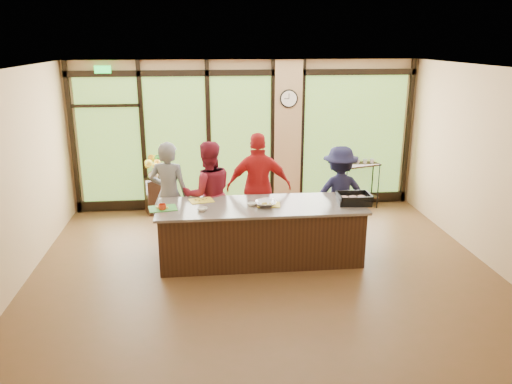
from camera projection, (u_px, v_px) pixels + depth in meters
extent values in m
plane|color=brown|center=(263.00, 267.00, 7.71)|extent=(7.00, 7.00, 0.00)
plane|color=white|center=(264.00, 68.00, 6.83)|extent=(7.00, 7.00, 0.00)
plane|color=tan|center=(246.00, 136.00, 10.12)|extent=(7.00, 0.00, 7.00)
plane|color=tan|center=(13.00, 181.00, 6.92)|extent=(0.00, 6.00, 6.00)
plane|color=tan|center=(490.00, 168.00, 7.62)|extent=(0.00, 6.00, 6.00)
cube|color=tan|center=(287.00, 135.00, 10.15)|extent=(0.55, 0.12, 3.00)
cube|color=black|center=(246.00, 73.00, 9.70)|extent=(6.90, 0.08, 0.12)
cube|color=black|center=(246.00, 201.00, 10.48)|extent=(6.90, 0.08, 0.20)
cube|color=#19D83F|center=(103.00, 70.00, 9.36)|extent=(0.30, 0.04, 0.14)
cube|color=#3A6925|center=(110.00, 141.00, 9.84)|extent=(1.20, 0.02, 2.50)
cube|color=#3A6925|center=(176.00, 140.00, 9.97)|extent=(1.20, 0.02, 2.50)
cube|color=#3A6925|center=(241.00, 138.00, 10.10)|extent=(1.20, 0.02, 2.50)
cube|color=#3A6925|center=(354.00, 136.00, 10.33)|extent=(2.10, 0.02, 2.50)
cube|color=black|center=(73.00, 140.00, 9.73)|extent=(0.08, 0.08, 3.00)
cube|color=black|center=(143.00, 138.00, 9.87)|extent=(0.08, 0.08, 3.00)
cube|color=black|center=(209.00, 137.00, 10.00)|extent=(0.08, 0.08, 3.00)
cube|color=black|center=(273.00, 136.00, 10.13)|extent=(0.08, 0.08, 3.00)
cube|color=black|center=(302.00, 135.00, 10.19)|extent=(0.08, 0.08, 3.00)
cube|color=black|center=(408.00, 133.00, 10.42)|extent=(0.08, 0.08, 3.00)
cube|color=black|center=(261.00, 234.00, 7.87)|extent=(3.10, 1.00, 0.88)
cube|color=#70645C|center=(261.00, 206.00, 7.73)|extent=(3.20, 1.10, 0.04)
cylinder|color=black|center=(289.00, 99.00, 9.86)|extent=(0.36, 0.04, 0.36)
cylinder|color=white|center=(289.00, 99.00, 9.85)|extent=(0.31, 0.01, 0.31)
cube|color=black|center=(289.00, 96.00, 9.83)|extent=(0.01, 0.00, 0.11)
cube|color=black|center=(286.00, 99.00, 9.84)|extent=(0.09, 0.00, 0.01)
imported|color=slate|center=(169.00, 195.00, 8.29)|extent=(0.74, 0.58, 1.80)
imported|color=maroon|center=(208.00, 194.00, 8.35)|extent=(0.98, 0.83, 1.79)
imported|color=#A8191A|center=(259.00, 187.00, 8.54)|extent=(1.13, 0.51, 1.89)
imported|color=#171732|center=(339.00, 193.00, 8.61)|extent=(1.08, 0.63, 1.66)
cube|color=black|center=(354.00, 201.00, 7.79)|extent=(0.53, 0.44, 0.09)
imported|color=silver|center=(265.00, 204.00, 7.65)|extent=(0.34, 0.34, 0.08)
cube|color=green|center=(163.00, 208.00, 7.55)|extent=(0.46, 0.38, 0.01)
cube|color=yellow|center=(201.00, 201.00, 7.92)|extent=(0.42, 0.35, 0.01)
cube|color=yellow|center=(269.00, 205.00, 7.72)|extent=(0.38, 0.31, 0.01)
imported|color=silver|center=(202.00, 209.00, 7.46)|extent=(0.17, 0.17, 0.05)
imported|color=silver|center=(251.00, 204.00, 7.68)|extent=(0.16, 0.16, 0.04)
imported|color=silver|center=(266.00, 200.00, 7.93)|extent=(0.15, 0.15, 0.03)
imported|color=red|center=(162.00, 207.00, 7.47)|extent=(0.16, 0.16, 0.10)
cube|color=black|center=(155.00, 196.00, 10.03)|extent=(0.45, 0.45, 0.71)
imported|color=olive|center=(154.00, 173.00, 9.89)|extent=(0.30, 0.30, 0.24)
cube|color=black|center=(359.00, 197.00, 10.51)|extent=(0.83, 0.63, 0.03)
cube|color=black|center=(361.00, 164.00, 10.30)|extent=(0.83, 0.63, 0.03)
cylinder|color=black|center=(346.00, 187.00, 10.21)|extent=(0.03, 0.03, 0.95)
cylinder|color=black|center=(378.00, 186.00, 10.28)|extent=(0.03, 0.03, 0.95)
cylinder|color=black|center=(341.00, 182.00, 10.57)|extent=(0.03, 0.03, 0.95)
cylinder|color=black|center=(372.00, 181.00, 10.64)|extent=(0.03, 0.03, 0.95)
imported|color=silver|center=(350.00, 162.00, 10.26)|extent=(0.13, 0.13, 0.10)
imported|color=silver|center=(357.00, 161.00, 10.27)|extent=(0.13, 0.13, 0.10)
imported|color=silver|center=(365.00, 161.00, 10.29)|extent=(0.13, 0.13, 0.10)
imported|color=silver|center=(372.00, 161.00, 10.30)|extent=(0.13, 0.13, 0.10)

